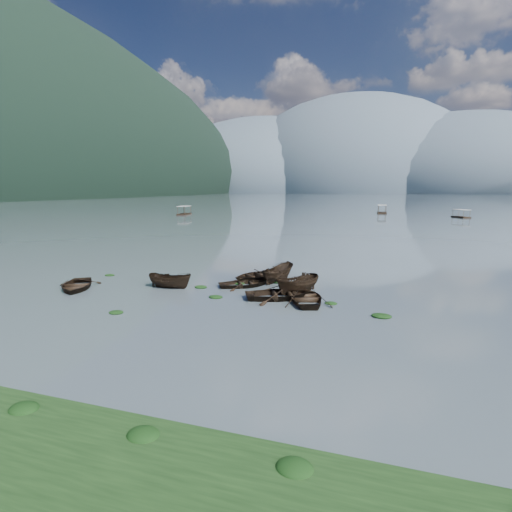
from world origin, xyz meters
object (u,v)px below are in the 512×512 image
(rowboat_3, at_px, (306,301))
(pontoon_centre, at_px, (382,213))
(rowboat_0, at_px, (77,289))
(pontoon_left, at_px, (184,215))

(rowboat_3, distance_m, pontoon_centre, 110.65)
(rowboat_0, xyz_separation_m, pontoon_centre, (22.19, 112.80, 0.00))
(rowboat_3, xyz_separation_m, pontoon_centre, (3.71, 110.59, 0.00))
(pontoon_centre, bearing_deg, pontoon_left, -158.72)
(rowboat_0, relative_size, rowboat_3, 1.00)
(rowboat_3, relative_size, pontoon_centre, 0.70)
(rowboat_3, relative_size, pontoon_left, 0.71)
(rowboat_0, xyz_separation_m, pontoon_left, (-36.50, 86.52, 0.00))
(rowboat_0, bearing_deg, rowboat_3, -23.39)
(rowboat_3, bearing_deg, pontoon_centre, -110.25)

